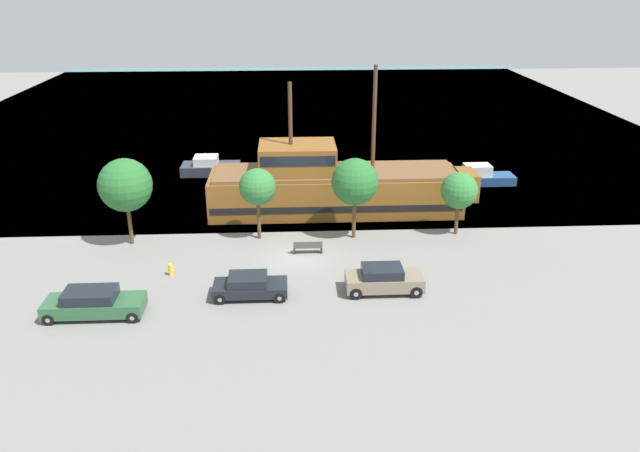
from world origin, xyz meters
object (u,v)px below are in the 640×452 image
(parked_car_curb_mid, at_px, (93,303))
(bench_promenade_east, at_px, (308,247))
(parked_car_curb_rear, at_px, (250,286))
(pirate_ship, at_px, (332,186))
(moored_boat_outer, at_px, (210,167))
(moored_boat_dockside, at_px, (480,177))
(fire_hydrant, at_px, (170,269))
(parked_car_curb_front, at_px, (384,279))

(parked_car_curb_mid, xyz_separation_m, bench_promenade_east, (11.20, 7.07, -0.28))
(parked_car_curb_rear, bearing_deg, parked_car_curb_mid, -168.20)
(bench_promenade_east, bearing_deg, pirate_ship, 75.07)
(moored_boat_outer, relative_size, parked_car_curb_rear, 1.25)
(moored_boat_dockside, distance_m, parked_car_curb_mid, 33.08)
(pirate_ship, relative_size, bench_promenade_east, 10.68)
(fire_hydrant, bearing_deg, parked_car_curb_front, -12.22)
(parked_car_curb_front, distance_m, parked_car_curb_mid, 15.30)
(moored_boat_dockside, relative_size, fire_hydrant, 7.05)
(fire_hydrant, xyz_separation_m, bench_promenade_east, (8.08, 2.65, 0.03))
(moored_boat_outer, xyz_separation_m, parked_car_curb_front, (11.98, -22.52, 0.15))
(parked_car_curb_mid, bearing_deg, parked_car_curb_rear, 11.80)
(moored_boat_dockside, xyz_separation_m, fire_hydrant, (-22.93, -15.96, -0.18))
(fire_hydrant, bearing_deg, moored_boat_outer, 89.75)
(moored_boat_outer, relative_size, parked_car_curb_front, 1.19)
(bench_promenade_east, bearing_deg, moored_boat_outer, 114.86)
(moored_boat_outer, distance_m, parked_car_curb_mid, 24.54)
(parked_car_curb_mid, height_order, parked_car_curb_rear, parked_car_curb_mid)
(parked_car_curb_mid, height_order, fire_hydrant, parked_car_curb_mid)
(moored_boat_dockside, bearing_deg, pirate_ship, -156.07)
(pirate_ship, bearing_deg, moored_boat_outer, 136.14)
(pirate_ship, bearing_deg, parked_car_curb_rear, -112.35)
(moored_boat_outer, xyz_separation_m, fire_hydrant, (-0.09, -19.90, -0.18))
(moored_boat_outer, distance_m, parked_car_curb_front, 25.51)
(parked_car_curb_rear, relative_size, bench_promenade_east, 2.20)
(pirate_ship, bearing_deg, bench_promenade_east, -104.93)
(parked_car_curb_mid, bearing_deg, fire_hydrant, 54.83)
(pirate_ship, distance_m, parked_car_curb_front, 13.08)
(pirate_ship, bearing_deg, moored_boat_dockside, 23.93)
(parked_car_curb_mid, relative_size, bench_promenade_east, 2.74)
(parked_car_curb_mid, distance_m, bench_promenade_east, 13.25)
(bench_promenade_east, bearing_deg, parked_car_curb_front, -52.83)
(moored_boat_dockside, bearing_deg, parked_car_curb_mid, -141.96)
(parked_car_curb_front, relative_size, parked_car_curb_mid, 0.85)
(moored_boat_dockside, height_order, parked_car_curb_front, moored_boat_dockside)
(parked_car_curb_rear, bearing_deg, fire_hydrant, 149.63)
(moored_boat_outer, distance_m, bench_promenade_east, 19.02)
(pirate_ship, height_order, parked_car_curb_front, pirate_ship)
(parked_car_curb_mid, bearing_deg, bench_promenade_east, 32.27)
(moored_boat_dockside, distance_m, parked_car_curb_rear, 26.11)
(moored_boat_dockside, bearing_deg, parked_car_curb_rear, -134.14)
(parked_car_curb_front, relative_size, bench_promenade_east, 2.32)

